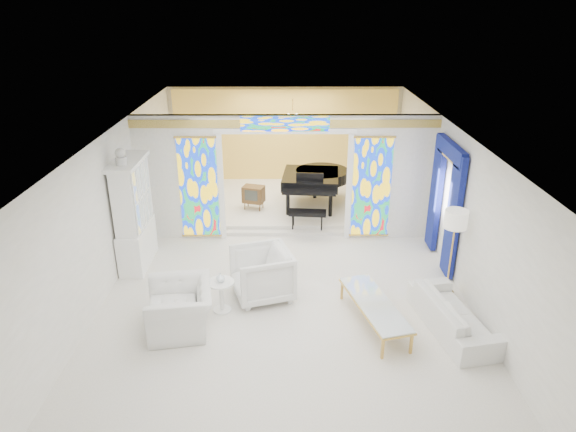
{
  "coord_description": "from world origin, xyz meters",
  "views": [
    {
      "loc": [
        0.02,
        -9.46,
        5.38
      ],
      "look_at": [
        0.06,
        0.2,
        1.3
      ],
      "focal_mm": 32.0,
      "sensor_mm": 36.0,
      "label": 1
    }
  ],
  "objects_px": {
    "tv_console": "(253,194)",
    "china_cabinet": "(134,215)",
    "sofa": "(453,314)",
    "coffee_table": "(374,304)",
    "grand_piano": "(316,178)",
    "armchair_left": "(180,308)",
    "armchair_right": "(262,274)"
  },
  "relations": [
    {
      "from": "tv_console",
      "to": "china_cabinet",
      "type": "bearing_deg",
      "value": -114.32
    },
    {
      "from": "sofa",
      "to": "coffee_table",
      "type": "xyz_separation_m",
      "value": [
        -1.37,
        0.15,
        0.1
      ]
    },
    {
      "from": "sofa",
      "to": "grand_piano",
      "type": "xyz_separation_m",
      "value": [
        -2.12,
        5.55,
        0.63
      ]
    },
    {
      "from": "coffee_table",
      "to": "tv_console",
      "type": "relative_size",
      "value": 3.27
    },
    {
      "from": "coffee_table",
      "to": "grand_piano",
      "type": "bearing_deg",
      "value": 97.95
    },
    {
      "from": "sofa",
      "to": "tv_console",
      "type": "distance_m",
      "value": 6.47
    },
    {
      "from": "armchair_left",
      "to": "sofa",
      "type": "relative_size",
      "value": 0.6
    },
    {
      "from": "china_cabinet",
      "to": "sofa",
      "type": "xyz_separation_m",
      "value": [
        6.17,
        -2.47,
        -0.86
      ]
    },
    {
      "from": "china_cabinet",
      "to": "tv_console",
      "type": "relative_size",
      "value": 4.28
    },
    {
      "from": "armchair_left",
      "to": "grand_piano",
      "type": "bearing_deg",
      "value": 144.25
    },
    {
      "from": "sofa",
      "to": "tv_console",
      "type": "relative_size",
      "value": 3.29
    },
    {
      "from": "grand_piano",
      "to": "armchair_right",
      "type": "bearing_deg",
      "value": -100.74
    },
    {
      "from": "coffee_table",
      "to": "sofa",
      "type": "bearing_deg",
      "value": -6.21
    },
    {
      "from": "armchair_right",
      "to": "sofa",
      "type": "height_order",
      "value": "armchair_right"
    },
    {
      "from": "china_cabinet",
      "to": "coffee_table",
      "type": "distance_m",
      "value": 5.38
    },
    {
      "from": "armchair_left",
      "to": "armchair_right",
      "type": "xyz_separation_m",
      "value": [
        1.39,
        1.04,
        0.09
      ]
    },
    {
      "from": "armchair_right",
      "to": "grand_piano",
      "type": "distance_m",
      "value": 4.65
    },
    {
      "from": "armchair_right",
      "to": "tv_console",
      "type": "distance_m",
      "value": 4.15
    },
    {
      "from": "china_cabinet",
      "to": "tv_console",
      "type": "distance_m",
      "value": 3.68
    },
    {
      "from": "grand_piano",
      "to": "sofa",
      "type": "bearing_deg",
      "value": -63.75
    },
    {
      "from": "coffee_table",
      "to": "tv_console",
      "type": "height_order",
      "value": "tv_console"
    },
    {
      "from": "grand_piano",
      "to": "tv_console",
      "type": "bearing_deg",
      "value": -163.99
    },
    {
      "from": "armchair_right",
      "to": "coffee_table",
      "type": "distance_m",
      "value": 2.24
    },
    {
      "from": "coffee_table",
      "to": "tv_console",
      "type": "bearing_deg",
      "value": 115.54
    },
    {
      "from": "armchair_right",
      "to": "sofa",
      "type": "xyz_separation_m",
      "value": [
        3.4,
        -1.1,
        -0.19
      ]
    },
    {
      "from": "china_cabinet",
      "to": "armchair_right",
      "type": "relative_size",
      "value": 2.48
    },
    {
      "from": "sofa",
      "to": "coffee_table",
      "type": "distance_m",
      "value": 1.38
    },
    {
      "from": "china_cabinet",
      "to": "armchair_right",
      "type": "bearing_deg",
      "value": -26.43
    },
    {
      "from": "armchair_right",
      "to": "tv_console",
      "type": "bearing_deg",
      "value": 168.25
    },
    {
      "from": "tv_console",
      "to": "sofa",
      "type": "bearing_deg",
      "value": -37.68
    },
    {
      "from": "china_cabinet",
      "to": "armchair_left",
      "type": "distance_m",
      "value": 2.88
    },
    {
      "from": "coffee_table",
      "to": "armchair_left",
      "type": "bearing_deg",
      "value": -178.4
    }
  ]
}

